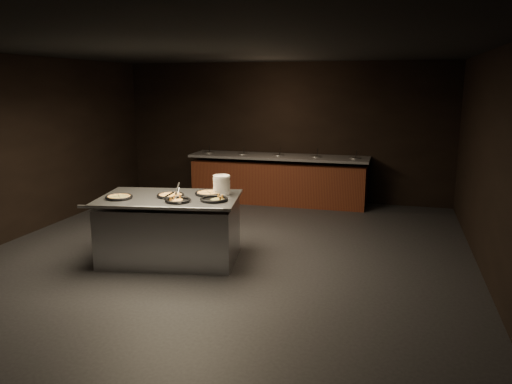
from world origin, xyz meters
TOP-DOWN VIEW (x-y plane):
  - room at (0.00, 0.00)m, footprint 7.02×8.02m
  - salad_bar at (0.00, 3.56)m, footprint 3.70×0.83m
  - serving_counter at (-0.67, -0.24)m, footprint 2.08×1.54m
  - plate_stack at (-0.02, 0.10)m, footprint 0.24×0.24m
  - pan_veggie_whole at (-1.28, -0.52)m, footprint 0.37×0.37m
  - pan_cheese_whole at (-0.65, -0.23)m, footprint 0.38×0.38m
  - pan_cheese_slices_a at (-0.19, 0.05)m, footprint 0.40×0.40m
  - pan_cheese_slices_b at (-0.43, -0.48)m, footprint 0.35×0.35m
  - pan_veggie_slices at (0.01, -0.28)m, footprint 0.38×0.38m
  - server_left at (-0.59, -0.12)m, footprint 0.14×0.35m
  - server_right at (-0.48, -0.57)m, footprint 0.32×0.11m

SIDE VIEW (x-z plane):
  - serving_counter at x=-0.67m, z-range -0.02..0.89m
  - salad_bar at x=0.00m, z-range -0.15..1.03m
  - pan_veggie_slices at x=0.01m, z-range 0.91..0.95m
  - pan_cheese_slices_b at x=-0.43m, z-range 0.91..0.95m
  - pan_veggie_whole at x=-1.28m, z-range 0.91..0.95m
  - pan_cheese_whole at x=-0.65m, z-range 0.91..0.95m
  - pan_cheese_slices_a at x=-0.19m, z-range 0.91..0.95m
  - server_right at x=-0.48m, z-range 0.91..1.06m
  - server_left at x=-0.59m, z-range 0.91..1.08m
  - plate_stack at x=-0.02m, z-range 0.91..1.18m
  - room at x=0.00m, z-range -0.01..2.91m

